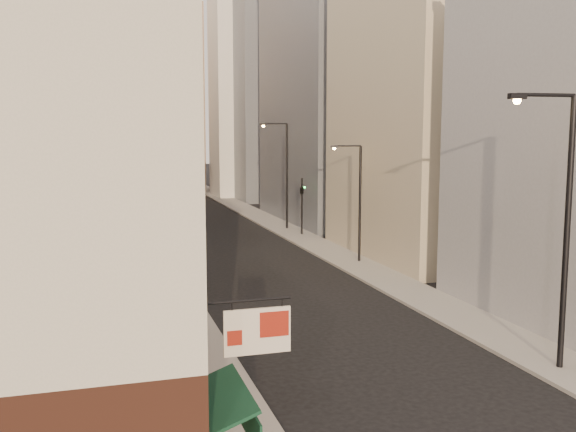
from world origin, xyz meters
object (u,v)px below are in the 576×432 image
object	(u,v)px
streetlamp_mid	(357,196)
streetlamp_far	(284,169)
traffic_light_right	(302,193)
clock_tower	(152,76)
streetlamp_near	(561,216)
traffic_light_left	(139,204)
white_tower	(241,63)

from	to	relation	value
streetlamp_mid	streetlamp_far	distance (m)	16.18
traffic_light_right	streetlamp_far	bearing A→B (deg)	-97.38
streetlamp_mid	traffic_light_right	bearing A→B (deg)	105.25
clock_tower	streetlamp_mid	xyz separation A→B (m)	(7.82, -63.30, -13.06)
streetlamp_near	streetlamp_far	xyz separation A→B (m)	(0.47, 36.89, -0.23)
streetlamp_mid	streetlamp_far	world-z (taller)	streetlamp_far
streetlamp_mid	traffic_light_left	world-z (taller)	streetlamp_mid
streetlamp_mid	traffic_light_left	size ratio (longest dim) A/B	1.60
traffic_light_left	traffic_light_right	distance (m)	13.81
streetlamp_mid	streetlamp_near	bearing A→B (deg)	-76.48
streetlamp_far	traffic_light_right	distance (m)	4.21
white_tower	traffic_light_left	world-z (taller)	white_tower
clock_tower	streetlamp_near	world-z (taller)	clock_tower
streetlamp_far	traffic_light_right	size ratio (longest dim) A/B	1.95
white_tower	streetlamp_near	distance (m)	71.31
streetlamp_near	streetlamp_mid	xyz separation A→B (m)	(0.82, 20.74, -1.22)
clock_tower	streetlamp_far	world-z (taller)	clock_tower
white_tower	streetlamp_far	bearing A→B (deg)	-96.08
streetlamp_near	streetlamp_mid	size ratio (longest dim) A/B	1.27
streetlamp_mid	traffic_light_right	xyz separation A→B (m)	(0.12, 12.38, -0.83)
streetlamp_far	white_tower	bearing A→B (deg)	89.47
traffic_light_left	streetlamp_mid	bearing A→B (deg)	125.36
clock_tower	traffic_light_left	xyz separation A→B (m)	(-5.79, -52.28, -14.30)
traffic_light_right	clock_tower	bearing A→B (deg)	-95.64
white_tower	streetlamp_far	size ratio (longest dim) A/B	4.26
streetlamp_far	traffic_light_left	bearing A→B (deg)	-153.31
streetlamp_far	traffic_light_left	world-z (taller)	streetlamp_far
streetlamp_far	traffic_light_left	distance (m)	14.39
white_tower	streetlamp_mid	world-z (taller)	white_tower
streetlamp_near	traffic_light_right	distance (m)	33.20
white_tower	streetlamp_near	world-z (taller)	white_tower
traffic_light_left	traffic_light_right	world-z (taller)	same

